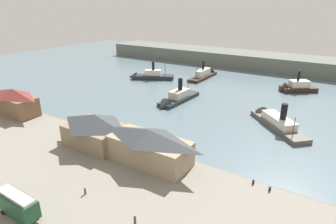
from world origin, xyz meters
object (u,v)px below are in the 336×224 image
object	(u,v)px
ferry_moored_east	(175,99)
ferry_departing_north	(148,76)
ferry_approaching_west	(295,88)
street_tram	(17,204)
mooring_post_center_east	(270,189)
ferry_approaching_east	(205,74)
mooring_post_center_west	(4,102)
ferry_shed_west_terminal	(15,101)
pedestrian_near_cart	(135,220)
ferry_outer_harbor	(273,120)
ferry_shed_east_terminal	(95,129)
ferry_shed_customs_shed	(149,146)
pedestrian_near_east_shed	(85,191)
mooring_post_west	(253,182)
mooring_post_east	(75,126)

from	to	relation	value
ferry_moored_east	ferry_departing_north	bearing A→B (deg)	142.00
ferry_approaching_west	street_tram	bearing A→B (deg)	-103.07
mooring_post_center_east	ferry_approaching_west	world-z (taller)	ferry_approaching_west
street_tram	ferry_moored_east	bearing A→B (deg)	98.61
ferry_approaching_east	mooring_post_center_west	bearing A→B (deg)	-117.99
ferry_shed_west_terminal	street_tram	distance (m)	52.82
pedestrian_near_cart	mooring_post_center_west	world-z (taller)	pedestrian_near_cart
ferry_shed_west_terminal	ferry_outer_harbor	bearing A→B (deg)	28.97
mooring_post_center_west	ferry_approaching_east	size ratio (longest dim) A/B	0.04
ferry_shed_east_terminal	street_tram	size ratio (longest dim) A/B	1.80
ferry_moored_east	ferry_departing_north	world-z (taller)	ferry_moored_east
ferry_shed_west_terminal	ferry_shed_customs_shed	world-z (taller)	ferry_shed_west_terminal
street_tram	pedestrian_near_east_shed	distance (m)	11.19
ferry_shed_east_terminal	pedestrian_near_east_shed	size ratio (longest dim) A/B	9.92
ferry_approaching_west	mooring_post_west	bearing A→B (deg)	-85.86
ferry_shed_west_terminal	ferry_shed_customs_shed	xyz separation A→B (m)	(53.60, -0.47, -0.27)
pedestrian_near_east_shed	ferry_outer_harbor	xyz separation A→B (m)	(20.77, 55.83, -0.53)
ferry_shed_west_terminal	mooring_post_center_west	xyz separation A→B (m)	(-13.99, 3.63, -3.82)
ferry_shed_west_terminal	ferry_moored_east	bearing A→B (deg)	48.59
ferry_outer_harbor	pedestrian_near_east_shed	bearing A→B (deg)	-110.40
pedestrian_near_cart	ferry_moored_east	distance (m)	63.81
pedestrian_near_east_shed	mooring_post_center_east	xyz separation A→B (m)	(28.81, 19.77, -0.24)
ferry_shed_west_terminal	street_tram	xyz separation A→B (m)	(45.68, -26.46, -1.69)
pedestrian_near_east_shed	ferry_approaching_east	bearing A→B (deg)	102.87
ferry_shed_east_terminal	pedestrian_near_cart	distance (m)	30.57
ferry_shed_customs_shed	ferry_approaching_west	bearing A→B (deg)	78.21
ferry_shed_east_terminal	pedestrian_near_cart	world-z (taller)	ferry_shed_east_terminal
ferry_shed_east_terminal	pedestrian_near_cart	bearing A→B (deg)	-32.42
street_tram	ferry_approaching_west	xyz separation A→B (m)	(24.65, 106.15, -2.11)
ferry_outer_harbor	ferry_departing_north	world-z (taller)	ferry_departing_north
mooring_post_east	ferry_approaching_east	world-z (taller)	ferry_approaching_east
ferry_approaching_west	ferry_approaching_east	xyz separation A→B (m)	(-42.55, 2.54, -0.29)
ferry_shed_customs_shed	ferry_approaching_east	bearing A→B (deg)	107.34
ferry_shed_customs_shed	ferry_departing_north	xyz separation A→B (m)	(-47.52, 63.84, -3.70)
ferry_shed_customs_shed	ferry_outer_harbor	distance (m)	43.68
ferry_shed_west_terminal	mooring_post_center_east	world-z (taller)	ferry_shed_west_terminal
ferry_shed_customs_shed	ferry_moored_east	distance (m)	44.76
pedestrian_near_cart	ferry_approaching_west	world-z (taller)	ferry_approaching_west
ferry_shed_west_terminal	ferry_approaching_east	bearing A→B (deg)	71.33
mooring_post_center_west	ferry_approaching_east	xyz separation A→B (m)	(41.77, 78.60, -0.28)
ferry_shed_customs_shed	mooring_post_center_west	world-z (taller)	ferry_shed_customs_shed
pedestrian_near_east_shed	ferry_moored_east	distance (m)	58.68
ferry_shed_customs_shed	pedestrian_near_cart	world-z (taller)	ferry_shed_customs_shed
mooring_post_center_east	ferry_departing_north	size ratio (longest dim) A/B	0.04
ferry_outer_harbor	mooring_post_west	bearing A→B (deg)	-82.43
ferry_departing_north	ferry_outer_harbor	bearing A→B (deg)	-20.26
mooring_post_west	ferry_outer_harbor	bearing A→B (deg)	97.57
ferry_approaching_east	ferry_shed_customs_shed	bearing A→B (deg)	-72.66
pedestrian_near_cart	ferry_departing_north	world-z (taller)	ferry_departing_north
ferry_shed_west_terminal	street_tram	size ratio (longest dim) A/B	1.97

